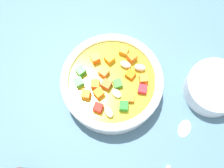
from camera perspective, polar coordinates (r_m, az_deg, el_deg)
ground_plane at (r=57.80cm, az=-0.00°, el=-1.20°), size 140.00×140.00×2.00cm
soup_bowl_main at (r=53.82cm, az=0.00°, el=0.15°), size 19.76×19.76×6.68cm
spoon at (r=54.80cm, az=12.07°, el=-15.67°), size 24.17×7.61×0.95cm
side_bowl_small at (r=58.02cm, az=20.34°, el=-0.68°), size 11.31×11.31×4.60cm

